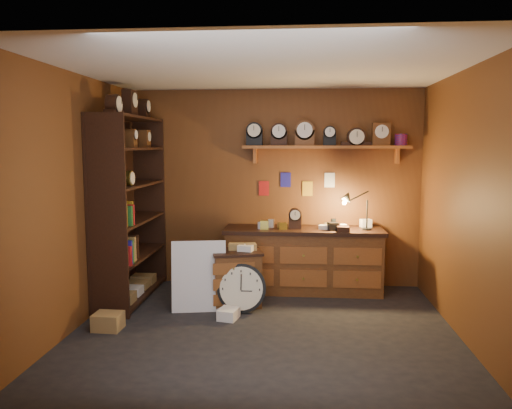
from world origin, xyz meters
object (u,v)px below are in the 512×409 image
Objects in this scene: low_cabinet at (236,275)px; big_round_clock at (241,288)px; shelving_unit at (127,201)px; workbench at (303,256)px.

low_cabinet is 1.33× the size of big_round_clock.
big_round_clock is at bearing -15.82° from shelving_unit.
low_cabinet is 0.29m from big_round_clock.
workbench is (2.21, 0.49, -0.78)m from shelving_unit.
shelving_unit reaches higher than big_round_clock.
workbench reaches higher than big_round_clock.
workbench is at bearing 23.62° from low_cabinet.
shelving_unit reaches higher than low_cabinet.
shelving_unit is at bearing 158.17° from low_cabinet.
low_cabinet is at bearing -6.68° from shelving_unit.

